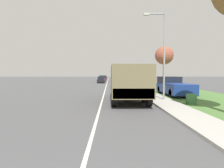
% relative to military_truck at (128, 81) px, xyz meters
% --- Properties ---
extents(ground_plane, '(180.00, 180.00, 0.00)m').
position_rel_military_truck_xyz_m(ground_plane, '(-1.97, 27.37, -1.56)').
color(ground_plane, '#4C4C4F').
extents(lane_centre_stripe, '(0.12, 120.00, 0.00)m').
position_rel_military_truck_xyz_m(lane_centre_stripe, '(-1.97, 27.37, -1.56)').
color(lane_centre_stripe, silver).
rests_on(lane_centre_stripe, ground).
extents(sidewalk_right, '(1.80, 120.00, 0.12)m').
position_rel_military_truck_xyz_m(sidewalk_right, '(2.53, 27.37, -1.50)').
color(sidewalk_right, '#ADAAA3').
rests_on(sidewalk_right, ground).
extents(grass_strip_right, '(7.00, 120.00, 0.02)m').
position_rel_military_truck_xyz_m(grass_strip_right, '(6.93, 27.37, -1.55)').
color(grass_strip_right, '#4C7538').
rests_on(grass_strip_right, ground).
extents(military_truck, '(2.53, 6.55, 2.67)m').
position_rel_military_truck_xyz_m(military_truck, '(0.00, 0.00, 0.00)').
color(military_truck, '#545B3D').
rests_on(military_truck, ground).
extents(car_nearest_ahead, '(1.76, 3.90, 1.43)m').
position_rel_military_truck_xyz_m(car_nearest_ahead, '(0.01, 13.85, -0.91)').
color(car_nearest_ahead, '#B7BABF').
rests_on(car_nearest_ahead, ground).
extents(car_second_ahead, '(1.70, 4.24, 1.49)m').
position_rel_military_truck_xyz_m(car_second_ahead, '(-3.38, 27.41, -0.89)').
color(car_second_ahead, black).
rests_on(car_second_ahead, ground).
extents(car_third_ahead, '(1.93, 4.61, 1.65)m').
position_rel_military_truck_xyz_m(car_third_ahead, '(-3.43, 35.68, -0.82)').
color(car_third_ahead, maroon).
rests_on(car_third_ahead, ground).
extents(car_fourth_ahead, '(1.84, 4.18, 1.51)m').
position_rel_military_truck_xyz_m(car_fourth_ahead, '(-0.04, 43.19, -0.88)').
color(car_fourth_ahead, tan).
rests_on(car_fourth_ahead, ground).
extents(car_farthest_ahead, '(1.94, 4.43, 1.44)m').
position_rel_military_truck_xyz_m(car_farthest_ahead, '(-3.50, 54.96, -0.90)').
color(car_farthest_ahead, black).
rests_on(car_farthest_ahead, ground).
extents(pickup_truck, '(2.10, 5.42, 1.79)m').
position_rel_military_truck_xyz_m(pickup_truck, '(4.94, 4.08, -0.70)').
color(pickup_truck, navy).
rests_on(pickup_truck, grass_strip_right).
extents(lamp_post, '(1.69, 0.24, 6.61)m').
position_rel_military_truck_xyz_m(lamp_post, '(2.56, 0.18, 2.53)').
color(lamp_post, gray).
rests_on(lamp_post, sidewalk_right).
extents(tree_mid_right, '(2.43, 2.43, 5.75)m').
position_rel_military_truck_xyz_m(tree_mid_right, '(5.92, 10.32, 2.95)').
color(tree_mid_right, '#4C3D2D').
rests_on(tree_mid_right, grass_strip_right).
extents(utility_box, '(0.55, 0.45, 0.70)m').
position_rel_military_truck_xyz_m(utility_box, '(4.23, -1.29, -1.19)').
color(utility_box, '#3D7042').
rests_on(utility_box, grass_strip_right).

